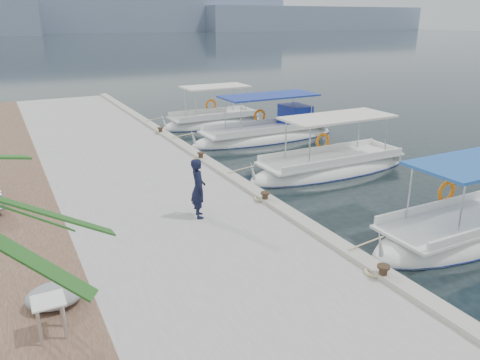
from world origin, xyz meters
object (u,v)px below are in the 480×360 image
Objects in this scene: fishing_caique_d at (267,136)px; fishing_caique_e at (213,123)px; fishing_caique_c at (331,169)px; fisherman at (198,188)px; fishing_caique_b at (465,234)px.

fishing_caique_d is 1.32× the size of fishing_caique_e.
fisherman is at bearing -157.93° from fishing_caique_c.
fishing_caique_c is 0.92× the size of fishing_caique_d.
fishing_caique_e is (-0.65, 9.92, 0.00)m from fishing_caique_c.
fishing_caique_b is at bearing -93.56° from fishing_caique_c.
fishing_caique_e is at bearing 104.49° from fishing_caique_d.
fishing_caique_c is at bearing -86.27° from fishing_caique_e.
fishing_caique_e is (-0.24, 16.45, 0.00)m from fishing_caique_b.
fishing_caique_c is at bearing -54.95° from fisherman.
fishing_caique_d and fishing_caique_e have the same top height.
fishing_caique_b is 1.08× the size of fishing_caique_e.
fishing_caique_b is 0.89× the size of fishing_caique_c.
fisherman is (-6.20, -12.69, 1.23)m from fishing_caique_e.
fishing_caique_b is 6.54m from fishing_caique_c.
fishing_caique_d is at bearing 86.12° from fishing_caique_b.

